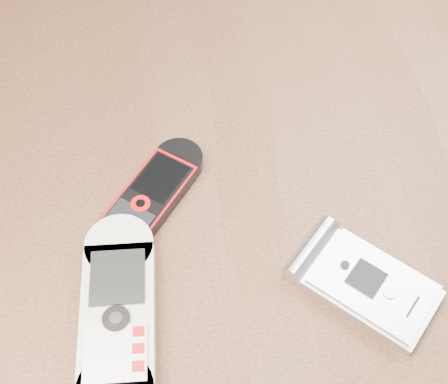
% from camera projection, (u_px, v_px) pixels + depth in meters
% --- Properties ---
extents(table, '(1.20, 0.80, 0.75)m').
position_uv_depth(table, '(219.00, 256.00, 0.63)').
color(table, black).
rests_on(table, ground).
extents(nokia_white, '(0.07, 0.18, 0.02)m').
position_uv_depth(nokia_white, '(118.00, 315.00, 0.48)').
color(nokia_white, beige).
rests_on(nokia_white, table).
extents(nokia_black_red, '(0.13, 0.14, 0.01)m').
position_uv_depth(nokia_black_red, '(147.00, 201.00, 0.54)').
color(nokia_black_red, black).
rests_on(nokia_black_red, table).
extents(motorola_razr, '(0.13, 0.13, 0.02)m').
position_uv_depth(motorola_razr, '(368.00, 284.00, 0.49)').
color(motorola_razr, '#B7B7BB').
rests_on(motorola_razr, table).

